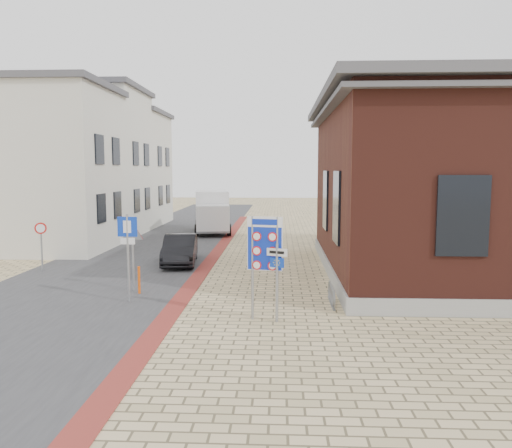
% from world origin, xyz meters
% --- Properties ---
extents(ground, '(120.00, 120.00, 0.00)m').
position_xyz_m(ground, '(0.00, 0.00, 0.00)').
color(ground, tan).
rests_on(ground, ground).
extents(road_strip, '(7.00, 60.00, 0.02)m').
position_xyz_m(road_strip, '(-5.50, 15.00, 0.01)').
color(road_strip, '#38383A').
rests_on(road_strip, ground).
extents(curb_strip, '(0.60, 40.00, 0.02)m').
position_xyz_m(curb_strip, '(-2.00, 10.00, 0.01)').
color(curb_strip, maroon).
rests_on(curb_strip, ground).
extents(brick_building, '(13.00, 13.00, 6.80)m').
position_xyz_m(brick_building, '(8.99, 7.00, 3.49)').
color(brick_building, gray).
rests_on(brick_building, ground).
extents(townhouse_near, '(7.40, 6.40, 8.30)m').
position_xyz_m(townhouse_near, '(-10.99, 12.00, 4.17)').
color(townhouse_near, beige).
rests_on(townhouse_near, ground).
extents(townhouse_mid, '(7.40, 6.40, 9.10)m').
position_xyz_m(townhouse_mid, '(-10.99, 18.00, 4.57)').
color(townhouse_mid, beige).
rests_on(townhouse_mid, ground).
extents(townhouse_far, '(7.40, 6.40, 8.30)m').
position_xyz_m(townhouse_far, '(-10.99, 24.00, 4.17)').
color(townhouse_far, beige).
rests_on(townhouse_far, ground).
extents(bike_rack, '(0.08, 1.80, 0.60)m').
position_xyz_m(bike_rack, '(2.65, 2.20, 0.26)').
color(bike_rack, slate).
rests_on(bike_rack, ground).
extents(sedan, '(1.77, 3.95, 1.26)m').
position_xyz_m(sedan, '(-3.20, 8.35, 0.63)').
color(sedan, black).
rests_on(sedan, ground).
extents(box_truck, '(2.74, 5.33, 2.67)m').
position_xyz_m(box_truck, '(-3.22, 18.98, 1.38)').
color(box_truck, slate).
rests_on(box_truck, ground).
extents(border_sign, '(0.95, 0.24, 2.81)m').
position_xyz_m(border_sign, '(0.67, 0.45, 2.02)').
color(border_sign, gray).
rests_on(border_sign, ground).
extents(essen_sign, '(0.54, 0.24, 2.11)m').
position_xyz_m(essen_sign, '(1.00, 0.30, 1.37)').
color(essen_sign, gray).
rests_on(essen_sign, ground).
extents(parking_sign, '(0.60, 0.07, 2.72)m').
position_xyz_m(parking_sign, '(-3.50, 2.00, 1.87)').
color(parking_sign, gray).
rests_on(parking_sign, ground).
extents(yield_sign, '(0.82, 0.08, 2.30)m').
position_xyz_m(yield_sign, '(-3.80, 3.50, 1.75)').
color(yield_sign, gray).
rests_on(yield_sign, ground).
extents(speed_sign, '(0.44, 0.20, 1.96)m').
position_xyz_m(speed_sign, '(-8.42, 6.59, 1.28)').
color(speed_sign, gray).
rests_on(speed_sign, ground).
extents(bollard, '(0.11, 0.11, 0.92)m').
position_xyz_m(bollard, '(-3.50, 3.09, 0.46)').
color(bollard, '#E9510C').
rests_on(bollard, ground).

